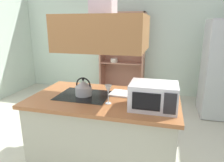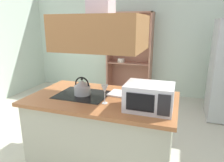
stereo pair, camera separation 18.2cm
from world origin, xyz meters
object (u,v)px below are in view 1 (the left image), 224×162
object	(u,v)px
dish_cabinet	(122,59)
wine_glass_on_counter	(108,90)
microwave	(153,96)
kettle	(83,88)
cutting_board	(125,94)

from	to	relation	value
dish_cabinet	wine_glass_on_counter	world-z (taller)	dish_cabinet
dish_cabinet	wine_glass_on_counter	distance (m)	3.02
dish_cabinet	microwave	size ratio (longest dim) A/B	4.30
microwave	wine_glass_on_counter	bearing A→B (deg)	179.03
kettle	dish_cabinet	bearing A→B (deg)	92.63
microwave	cutting_board	bearing A→B (deg)	136.14
dish_cabinet	kettle	world-z (taller)	dish_cabinet
microwave	dish_cabinet	bearing A→B (deg)	107.56
kettle	wine_glass_on_counter	distance (m)	0.40
cutting_board	microwave	distance (m)	0.50
dish_cabinet	microwave	world-z (taller)	dish_cabinet
dish_cabinet	cutting_board	bearing A→B (deg)	-77.39
cutting_board	wine_glass_on_counter	world-z (taller)	wine_glass_on_counter
cutting_board	microwave	world-z (taller)	microwave
kettle	cutting_board	bearing A→B (deg)	18.88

